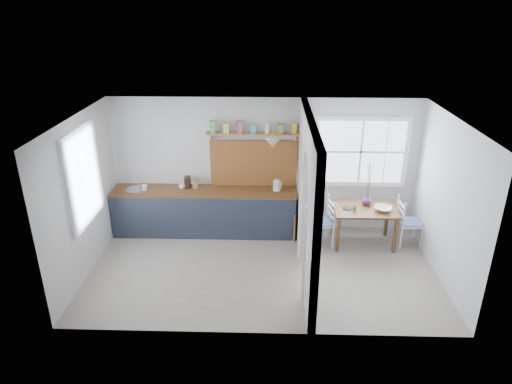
{
  "coord_description": "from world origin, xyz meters",
  "views": [
    {
      "loc": [
        0.09,
        -6.61,
        4.26
      ],
      "look_at": [
        -0.13,
        0.51,
        1.21
      ],
      "focal_mm": 32.0,
      "sensor_mm": 36.0,
      "label": 1
    }
  ],
  "objects_px": {
    "kettle": "(277,185)",
    "vase": "(367,200)",
    "chair_right": "(409,222)",
    "dining_table": "(363,226)",
    "chair_left": "(321,222)"
  },
  "relations": [
    {
      "from": "chair_right",
      "to": "vase",
      "type": "distance_m",
      "value": 0.87
    },
    {
      "from": "dining_table",
      "to": "kettle",
      "type": "xyz_separation_m",
      "value": [
        -1.61,
        0.36,
        0.65
      ]
    },
    {
      "from": "chair_left",
      "to": "chair_right",
      "type": "xyz_separation_m",
      "value": [
        1.63,
        0.04,
        0.0
      ]
    },
    {
      "from": "chair_left",
      "to": "vase",
      "type": "relative_size",
      "value": 4.69
    },
    {
      "from": "chair_right",
      "to": "dining_table",
      "type": "bearing_deg",
      "value": 87.12
    },
    {
      "from": "dining_table",
      "to": "vase",
      "type": "distance_m",
      "value": 0.49
    },
    {
      "from": "dining_table",
      "to": "vase",
      "type": "xyz_separation_m",
      "value": [
        0.06,
        0.17,
        0.45
      ]
    },
    {
      "from": "kettle",
      "to": "dining_table",
      "type": "bearing_deg",
      "value": -25.33
    },
    {
      "from": "vase",
      "to": "chair_left",
      "type": "bearing_deg",
      "value": -165.98
    },
    {
      "from": "chair_right",
      "to": "vase",
      "type": "xyz_separation_m",
      "value": [
        -0.78,
        0.18,
        0.35
      ]
    },
    {
      "from": "chair_right",
      "to": "kettle",
      "type": "height_order",
      "value": "kettle"
    },
    {
      "from": "dining_table",
      "to": "vase",
      "type": "height_order",
      "value": "vase"
    },
    {
      "from": "chair_left",
      "to": "kettle",
      "type": "distance_m",
      "value": 1.07
    },
    {
      "from": "chair_left",
      "to": "vase",
      "type": "height_order",
      "value": "same"
    },
    {
      "from": "kettle",
      "to": "vase",
      "type": "relative_size",
      "value": 1.14
    }
  ]
}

